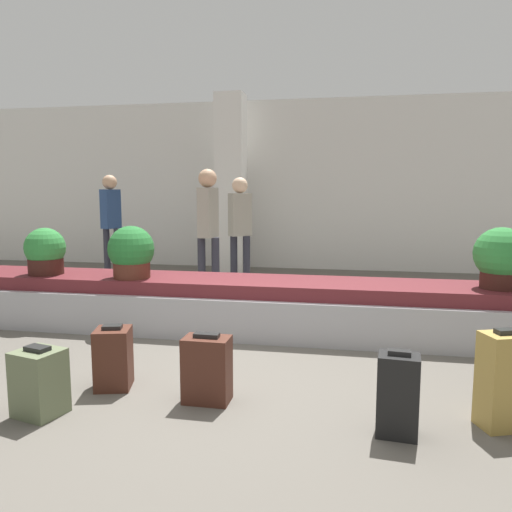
{
  "coord_description": "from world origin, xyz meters",
  "views": [
    {
      "loc": [
        0.98,
        -3.63,
        1.49
      ],
      "look_at": [
        0.0,
        1.47,
        0.81
      ],
      "focal_mm": 35.0,
      "sensor_mm": 36.0,
      "label": 1
    }
  ],
  "objects": [
    {
      "name": "ground_plane",
      "position": [
        0.0,
        0.0,
        0.0
      ],
      "size": [
        18.0,
        18.0,
        0.0
      ],
      "primitive_type": "plane",
      "color": "#59544C"
    },
    {
      "name": "back_wall",
      "position": [
        0.0,
        5.95,
        1.6
      ],
      "size": [
        18.0,
        0.06,
        3.2
      ],
      "color": "silver",
      "rests_on": "ground_plane"
    },
    {
      "name": "carousel",
      "position": [
        0.0,
        1.47,
        0.27
      ],
      "size": [
        7.87,
        0.94,
        0.56
      ],
      "color": "#9E9EA3",
      "rests_on": "ground_plane"
    },
    {
      "name": "pillar",
      "position": [
        -1.17,
        5.2,
        1.6
      ],
      "size": [
        0.5,
        0.5,
        3.2
      ],
      "color": "silver",
      "rests_on": "ground_plane"
    },
    {
      "name": "suitcase_0",
      "position": [
        -1.05,
        -0.77,
        0.22
      ],
      "size": [
        0.35,
        0.33,
        0.47
      ],
      "rotation": [
        0.0,
        0.0,
        -0.25
      ],
      "color": "#5B6647",
      "rests_on": "ground_plane"
    },
    {
      "name": "suitcase_1",
      "position": [
        1.28,
        -0.62,
        0.26
      ],
      "size": [
        0.26,
        0.21,
        0.54
      ],
      "rotation": [
        0.0,
        0.0,
        -0.1
      ],
      "color": "black",
      "rests_on": "ground_plane"
    },
    {
      "name": "suitcase_2",
      "position": [
        1.96,
        -0.38,
        0.31
      ],
      "size": [
        0.36,
        0.3,
        0.64
      ],
      "rotation": [
        0.0,
        0.0,
        0.35
      ],
      "color": "#A3843D",
      "rests_on": "ground_plane"
    },
    {
      "name": "suitcase_3",
      "position": [
        -0.01,
        -0.36,
        0.24
      ],
      "size": [
        0.33,
        0.22,
        0.5
      ],
      "rotation": [
        0.0,
        0.0,
        -0.01
      ],
      "color": "#472319",
      "rests_on": "ground_plane"
    },
    {
      "name": "suitcase_4",
      "position": [
        -0.78,
        -0.24,
        0.23
      ],
      "size": [
        0.32,
        0.32,
        0.49
      ],
      "rotation": [
        0.0,
        0.0,
        0.26
      ],
      "color": "#472319",
      "rests_on": "ground_plane"
    },
    {
      "name": "potted_plant_0",
      "position": [
        2.39,
        1.42,
        0.86
      ],
      "size": [
        0.5,
        0.5,
        0.59
      ],
      "color": "#381914",
      "rests_on": "carousel"
    },
    {
      "name": "potted_plant_1",
      "position": [
        -1.33,
        1.32,
        0.84
      ],
      "size": [
        0.49,
        0.49,
        0.56
      ],
      "color": "#4C2319",
      "rests_on": "carousel"
    },
    {
      "name": "potted_plant_2",
      "position": [
        -2.38,
        1.36,
        0.82
      ],
      "size": [
        0.45,
        0.45,
        0.52
      ],
      "color": "#381914",
      "rests_on": "carousel"
    },
    {
      "name": "traveler_0",
      "position": [
        -0.69,
        3.77,
        1.02
      ],
      "size": [
        0.36,
        0.34,
        1.7
      ],
      "rotation": [
        0.0,
        0.0,
        0.69
      ],
      "color": "#282833",
      "rests_on": "ground_plane"
    },
    {
      "name": "traveler_1",
      "position": [
        -0.95,
        2.96,
        1.09
      ],
      "size": [
        0.31,
        0.34,
        1.79
      ],
      "rotation": [
        0.0,
        0.0,
        1.42
      ],
      "color": "#282833",
      "rests_on": "ground_plane"
    },
    {
      "name": "traveler_2",
      "position": [
        -3.12,
        4.39,
        1.07
      ],
      "size": [
        0.31,
        0.36,
        1.77
      ],
      "rotation": [
        0.0,
        0.0,
        -1.94
      ],
      "color": "#282833",
      "rests_on": "ground_plane"
    }
  ]
}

